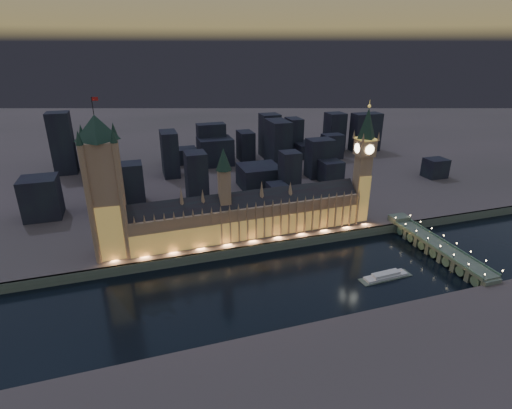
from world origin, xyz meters
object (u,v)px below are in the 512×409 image
object	(u,v)px
westminster_bridge	(435,247)
river_boat	(386,276)
elizabeth_tower	(364,156)
palace_of_westminster	(247,215)
victoria_tower	(104,182)

from	to	relation	value
westminster_bridge	river_boat	xyz separation A→B (m)	(-60.00, -19.87, -4.44)
elizabeth_tower	river_boat	world-z (taller)	elizabeth_tower
palace_of_westminster	westminster_bridge	size ratio (longest dim) A/B	1.79
victoria_tower	river_boat	xyz separation A→B (m)	(191.27, -85.26, -66.21)
palace_of_westminster	river_boat	size ratio (longest dim) A/B	4.80
river_boat	palace_of_westminster	bearing A→B (deg)	133.93
victoria_tower	westminster_bridge	distance (m)	266.88
palace_of_westminster	victoria_tower	distance (m)	116.90
palace_of_westminster	westminster_bridge	distance (m)	157.52
elizabeth_tower	river_boat	xyz separation A→B (m)	(-26.73, -85.26, -67.51)
river_boat	westminster_bridge	bearing A→B (deg)	18.33
elizabeth_tower	westminster_bridge	distance (m)	96.74
palace_of_westminster	victoria_tower	xyz separation A→B (m)	(-109.33, 0.18, 41.39)
elizabeth_tower	river_boat	bearing A→B (deg)	-107.41
victoria_tower	palace_of_westminster	bearing A→B (deg)	-0.10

